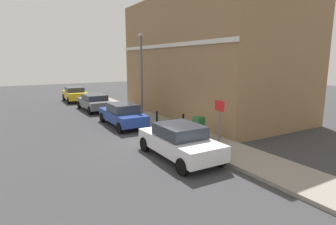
{
  "coord_description": "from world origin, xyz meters",
  "views": [
    {
      "loc": [
        -6.31,
        -11.61,
        4.07
      ],
      "look_at": [
        1.43,
        1.5,
        1.2
      ],
      "focal_mm": 29.56,
      "sensor_mm": 36.0,
      "label": 1
    }
  ],
  "objects_px": {
    "car_white": "(179,141)",
    "car_yellow": "(75,94)",
    "bollard_near_cabinet": "(183,122)",
    "street_sign": "(220,118)",
    "car_grey": "(95,102)",
    "utility_cabinet": "(198,129)",
    "car_blue": "(123,114)",
    "bollard_far_kerb": "(157,119)",
    "lamppost": "(142,72)"
  },
  "relations": [
    {
      "from": "car_blue",
      "to": "car_yellow",
      "type": "distance_m",
      "value": 12.37
    },
    {
      "from": "car_grey",
      "to": "bollard_far_kerb",
      "type": "bearing_deg",
      "value": -172.06
    },
    {
      "from": "car_blue",
      "to": "lamppost",
      "type": "relative_size",
      "value": 0.79
    },
    {
      "from": "bollard_near_cabinet",
      "to": "street_sign",
      "type": "relative_size",
      "value": 0.45
    },
    {
      "from": "car_white",
      "to": "car_yellow",
      "type": "xyz_separation_m",
      "value": [
        -0.14,
        19.13,
        0.02
      ]
    },
    {
      "from": "car_white",
      "to": "lamppost",
      "type": "bearing_deg",
      "value": -14.14
    },
    {
      "from": "bollard_near_cabinet",
      "to": "street_sign",
      "type": "height_order",
      "value": "street_sign"
    },
    {
      "from": "utility_cabinet",
      "to": "car_grey",
      "type": "bearing_deg",
      "value": 99.72
    },
    {
      "from": "utility_cabinet",
      "to": "car_yellow",
      "type": "bearing_deg",
      "value": 97.29
    },
    {
      "from": "bollard_far_kerb",
      "to": "utility_cabinet",
      "type": "bearing_deg",
      "value": -76.9
    },
    {
      "from": "car_white",
      "to": "car_grey",
      "type": "distance_m",
      "value": 13.08
    },
    {
      "from": "car_yellow",
      "to": "utility_cabinet",
      "type": "distance_m",
      "value": 17.77
    },
    {
      "from": "car_blue",
      "to": "bollard_near_cabinet",
      "type": "bearing_deg",
      "value": -149.78
    },
    {
      "from": "car_grey",
      "to": "utility_cabinet",
      "type": "xyz_separation_m",
      "value": [
        1.98,
        -11.58,
        -0.04
      ]
    },
    {
      "from": "car_white",
      "to": "car_yellow",
      "type": "bearing_deg",
      "value": 0.72
    },
    {
      "from": "car_yellow",
      "to": "lamppost",
      "type": "relative_size",
      "value": 0.69
    },
    {
      "from": "car_yellow",
      "to": "car_grey",
      "type": "bearing_deg",
      "value": -176.0
    },
    {
      "from": "car_white",
      "to": "bollard_near_cabinet",
      "type": "distance_m",
      "value": 3.77
    },
    {
      "from": "car_grey",
      "to": "street_sign",
      "type": "xyz_separation_m",
      "value": [
        1.46,
        -13.73,
        0.94
      ]
    },
    {
      "from": "bollard_near_cabinet",
      "to": "bollard_far_kerb",
      "type": "bearing_deg",
      "value": 117.8
    },
    {
      "from": "utility_cabinet",
      "to": "car_white",
      "type": "bearing_deg",
      "value": -144.56
    },
    {
      "from": "car_grey",
      "to": "street_sign",
      "type": "relative_size",
      "value": 1.92
    },
    {
      "from": "car_white",
      "to": "car_blue",
      "type": "relative_size",
      "value": 0.94
    },
    {
      "from": "bollard_far_kerb",
      "to": "car_yellow",
      "type": "bearing_deg",
      "value": 96.03
    },
    {
      "from": "bollard_near_cabinet",
      "to": "lamppost",
      "type": "xyz_separation_m",
      "value": [
        -0.16,
        4.96,
        2.6
      ]
    },
    {
      "from": "car_white",
      "to": "street_sign",
      "type": "distance_m",
      "value": 1.95
    },
    {
      "from": "car_white",
      "to": "utility_cabinet",
      "type": "bearing_deg",
      "value": -54.25
    },
    {
      "from": "car_grey",
      "to": "car_yellow",
      "type": "relative_size",
      "value": 1.11
    },
    {
      "from": "car_grey",
      "to": "bollard_far_kerb",
      "type": "relative_size",
      "value": 4.25
    },
    {
      "from": "car_blue",
      "to": "car_grey",
      "type": "height_order",
      "value": "car_blue"
    },
    {
      "from": "bollard_near_cabinet",
      "to": "street_sign",
      "type": "bearing_deg",
      "value": -99.6
    },
    {
      "from": "car_grey",
      "to": "bollard_far_kerb",
      "type": "height_order",
      "value": "car_grey"
    },
    {
      "from": "lamppost",
      "to": "bollard_near_cabinet",
      "type": "bearing_deg",
      "value": -88.2
    },
    {
      "from": "utility_cabinet",
      "to": "bollard_near_cabinet",
      "type": "distance_m",
      "value": 1.54
    },
    {
      "from": "car_blue",
      "to": "bollard_near_cabinet",
      "type": "distance_m",
      "value": 4.27
    },
    {
      "from": "car_white",
      "to": "bollard_far_kerb",
      "type": "bearing_deg",
      "value": -16.62
    },
    {
      "from": "car_white",
      "to": "lamppost",
      "type": "distance_m",
      "value": 8.65
    },
    {
      "from": "car_grey",
      "to": "car_yellow",
      "type": "bearing_deg",
      "value": 2.05
    },
    {
      "from": "car_white",
      "to": "car_yellow",
      "type": "height_order",
      "value": "car_yellow"
    },
    {
      "from": "car_grey",
      "to": "street_sign",
      "type": "distance_m",
      "value": 13.84
    },
    {
      "from": "utility_cabinet",
      "to": "car_blue",
      "type": "bearing_deg",
      "value": 110.86
    },
    {
      "from": "street_sign",
      "to": "lamppost",
      "type": "distance_m",
      "value": 8.82
    },
    {
      "from": "car_blue",
      "to": "bollard_far_kerb",
      "type": "bearing_deg",
      "value": -148.61
    },
    {
      "from": "car_yellow",
      "to": "utility_cabinet",
      "type": "relative_size",
      "value": 3.46
    },
    {
      "from": "car_white",
      "to": "car_grey",
      "type": "height_order",
      "value": "car_white"
    },
    {
      "from": "utility_cabinet",
      "to": "bollard_near_cabinet",
      "type": "xyz_separation_m",
      "value": [
        0.1,
        1.54,
        0.02
      ]
    },
    {
      "from": "street_sign",
      "to": "car_yellow",
      "type": "bearing_deg",
      "value": 95.0
    },
    {
      "from": "bollard_far_kerb",
      "to": "car_white",
      "type": "bearing_deg",
      "value": -106.93
    },
    {
      "from": "street_sign",
      "to": "car_white",
      "type": "bearing_deg",
      "value": 157.81
    },
    {
      "from": "car_white",
      "to": "lamppost",
      "type": "height_order",
      "value": "lamppost"
    }
  ]
}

